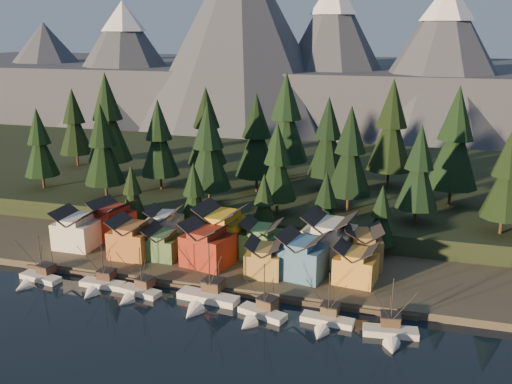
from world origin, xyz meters
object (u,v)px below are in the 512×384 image
(boat_2, at_px, (137,286))
(house_back_0, at_px, (112,219))
(boat_4, at_px, (259,307))
(house_front_1, at_px, (132,236))
(boat_6, at_px, (391,326))
(house_front_0, at_px, (77,228))
(boat_3, at_px, (205,292))
(house_back_1, at_px, (164,225))
(boat_5, at_px, (326,316))
(boat_0, at_px, (36,273))
(boat_1, at_px, (99,279))

(boat_2, xyz_separation_m, house_back_0, (-17.63, 22.43, 4.29))
(boat_4, xyz_separation_m, house_front_1, (-32.98, 16.07, 3.95))
(boat_6, xyz_separation_m, house_back_0, (-64.83, 24.63, 4.19))
(boat_6, height_order, house_front_1, house_front_1)
(house_front_0, xyz_separation_m, house_front_1, (14.45, -1.51, -0.04))
(boat_3, distance_m, house_back_1, 29.76)
(boat_5, distance_m, house_front_0, 61.57)
(boat_0, distance_m, house_front_1, 20.30)
(boat_5, height_order, house_front_1, house_front_1)
(boat_1, distance_m, boat_2, 8.54)
(boat_4, height_order, house_back_1, house_back_1)
(boat_6, relative_size, house_front_1, 1.28)
(boat_2, bearing_deg, boat_3, 14.91)
(boat_1, bearing_deg, boat_0, -175.30)
(boat_4, bearing_deg, boat_6, 17.50)
(boat_1, relative_size, house_front_0, 1.21)
(boat_0, relative_size, boat_2, 1.00)
(boat_5, relative_size, house_front_0, 1.17)
(boat_3, distance_m, house_back_0, 38.14)
(boat_5, bearing_deg, house_back_0, 162.00)
(boat_1, bearing_deg, house_front_1, 90.29)
(boat_1, distance_m, boat_4, 33.27)
(boat_2, relative_size, boat_4, 0.96)
(boat_1, height_order, boat_2, boat_1)
(boat_0, xyz_separation_m, house_back_0, (4.59, 22.43, 4.36))
(house_back_0, bearing_deg, house_front_1, -28.28)
(boat_3, height_order, boat_5, boat_3)
(boat_1, height_order, boat_6, boat_6)
(house_back_1, bearing_deg, boat_3, -56.72)
(boat_4, distance_m, boat_5, 11.65)
(house_back_1, bearing_deg, boat_6, -32.01)
(boat_2, bearing_deg, boat_0, -168.14)
(house_front_1, relative_size, house_back_1, 1.04)
(boat_1, relative_size, house_front_1, 1.23)
(boat_1, height_order, house_back_1, house_back_1)
(house_front_0, bearing_deg, boat_6, -13.82)
(boat_2, distance_m, boat_4, 24.73)
(boat_4, distance_m, house_front_1, 36.90)
(boat_4, relative_size, boat_6, 0.98)
(boat_4, relative_size, house_back_0, 1.08)
(boat_0, relative_size, boat_6, 0.94)
(boat_2, xyz_separation_m, boat_3, (13.47, 0.72, 0.23))
(house_front_0, bearing_deg, boat_0, -87.42)
(boat_3, distance_m, house_front_1, 25.91)
(boat_1, xyz_separation_m, house_back_1, (3.39, 22.82, 3.84))
(boat_2, bearing_deg, boat_6, 9.19)
(boat_1, bearing_deg, boat_4, -3.62)
(boat_2, relative_size, boat_3, 0.80)
(boat_1, relative_size, house_back_0, 1.06)
(boat_5, bearing_deg, house_back_1, 154.65)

